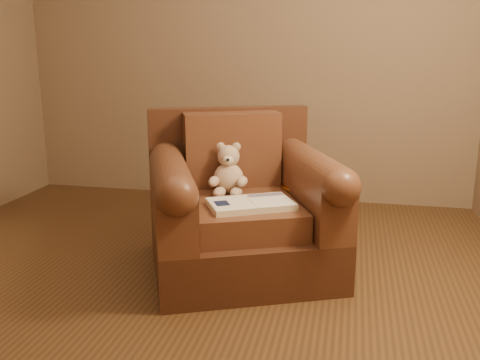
# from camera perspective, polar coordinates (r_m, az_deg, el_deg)

# --- Properties ---
(floor) EXTENTS (4.00, 4.00, 0.00)m
(floor) POSITION_cam_1_polar(r_m,az_deg,el_deg) (3.16, -7.14, -11.36)
(floor) COLOR #54361C
(floor) RESTS_ON ground
(armchair) EXTENTS (1.38, 1.35, 0.96)m
(armchair) POSITION_cam_1_polar(r_m,az_deg,el_deg) (3.30, 0.03, -3.21)
(armchair) COLOR #432416
(armchair) RESTS_ON floor
(teddy_bear) EXTENTS (0.23, 0.27, 0.32)m
(teddy_bear) POSITION_cam_1_polar(r_m,az_deg,el_deg) (3.32, -1.24, 0.62)
(teddy_bear) COLOR tan
(teddy_bear) RESTS_ON armchair
(guidebook) EXTENTS (0.55, 0.47, 0.04)m
(guidebook) POSITION_cam_1_polar(r_m,az_deg,el_deg) (3.06, 1.17, -2.58)
(guidebook) COLOR beige
(guidebook) RESTS_ON armchair
(side_table) EXTENTS (0.34, 0.34, 0.48)m
(side_table) POSITION_cam_1_polar(r_m,az_deg,el_deg) (3.56, 7.03, -3.91)
(side_table) COLOR #C48836
(side_table) RESTS_ON floor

